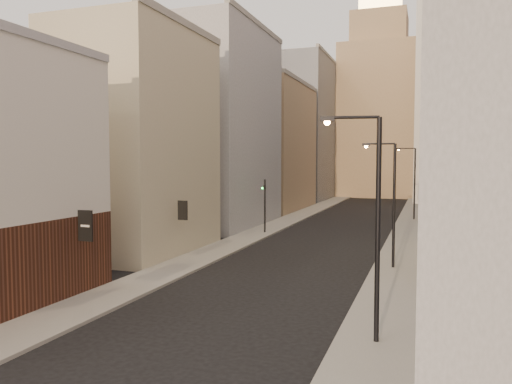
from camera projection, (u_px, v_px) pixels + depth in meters
name	position (u px, v px, depth m)	size (l,w,h in m)	color
sidewalk_left	(304.00, 214.00, 62.47)	(3.00, 140.00, 0.15)	gray
sidewalk_right	(412.00, 218.00, 58.23)	(3.00, 140.00, 0.15)	gray
left_bldg_beige	(137.00, 143.00, 36.41)	(8.00, 12.00, 16.00)	#B5AB8D
left_bldg_grey	(222.00, 129.00, 51.38)	(8.00, 16.00, 20.00)	gray
left_bldg_tan	(274.00, 148.00, 68.45)	(8.00, 18.00, 17.00)	#9B7D5A
left_bldg_wingrid	(307.00, 130.00, 87.10)	(8.00, 20.00, 24.00)	gray
right_bldg_beige	(492.00, 110.00, 32.23)	(8.00, 16.00, 20.00)	#B5AB8D
right_bldg_wingrid	(469.00, 99.00, 50.91)	(8.00, 20.00, 26.00)	gray
highrise	(501.00, 34.00, 74.57)	(21.00, 23.00, 51.20)	gray
clock_tower	(379.00, 103.00, 94.47)	(14.00, 14.00, 44.90)	#9B7D5A
white_tower	(443.00, 84.00, 77.62)	(8.00, 8.00, 41.50)	silver
streetlamp_near	(372.00, 215.00, 17.88)	(2.16, 0.58, 8.31)	black
streetlamp_mid	(391.00, 198.00, 30.53)	(2.05, 0.33, 7.80)	black
streetlamp_far	(413.00, 179.00, 55.75)	(2.13, 0.47, 8.14)	black
traffic_light_left	(265.00, 195.00, 45.56)	(0.60, 0.53, 5.00)	black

